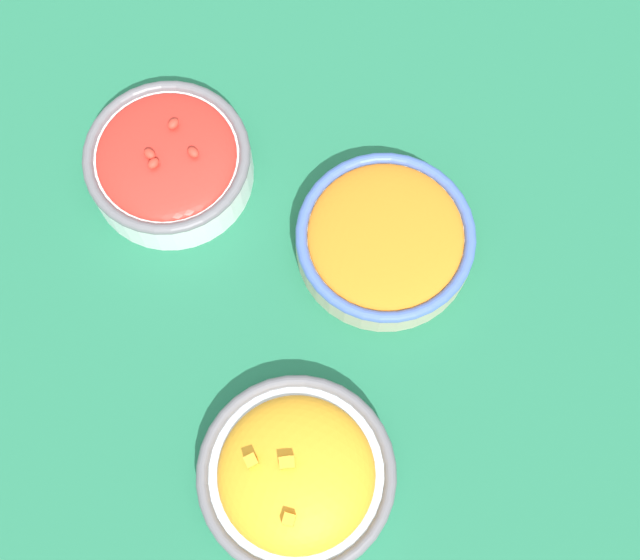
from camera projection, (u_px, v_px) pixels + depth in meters
name	position (u px, v px, depth m)	size (l,w,h in m)	color
ground_plane	(320.00, 289.00, 0.94)	(3.00, 3.00, 0.00)	#23704C
bowl_carrots	(385.00, 239.00, 0.92)	(0.19, 0.19, 0.05)	beige
bowl_cherry_tomatoes	(169.00, 162.00, 0.94)	(0.18, 0.18, 0.07)	white
bowl_squash	(296.00, 475.00, 0.85)	(0.19, 0.19, 0.07)	#B2C1CC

